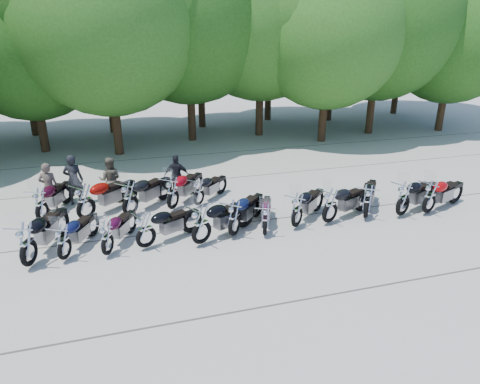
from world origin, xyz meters
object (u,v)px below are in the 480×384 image
object	(u,v)px
motorcycle_7	(297,209)
rider_3	(74,180)
rider_2	(177,176)
motorcycle_14	(130,197)
motorcycle_16	(199,191)
motorcycle_1	(63,241)
motorcycle_13	(85,201)
motorcycle_4	(201,224)
motorcycle_5	(234,217)
motorcycle_0	(27,243)
rider_1	(110,180)
motorcycle_3	(145,229)
rider_0	(49,187)
motorcycle_15	(172,192)
motorcycle_11	(430,196)
motorcycle_8	(330,205)
motorcycle_2	(107,237)
motorcycle_9	(367,201)
motorcycle_10	(404,198)
motorcycle_6	(265,219)
motorcycle_12	(41,204)

from	to	relation	value
motorcycle_7	rider_3	xyz separation A→B (m)	(-6.88, 4.09, 0.28)
rider_2	motorcycle_14	bearing A→B (deg)	56.21
motorcycle_16	rider_3	world-z (taller)	rider_3
motorcycle_1	motorcycle_13	world-z (taller)	motorcycle_13
motorcycle_4	motorcycle_5	world-z (taller)	motorcycle_4
motorcycle_0	rider_1	distance (m)	4.77
motorcycle_3	rider_0	distance (m)	4.76
rider_0	rider_1	size ratio (longest dim) A/B	1.05
motorcycle_15	motorcycle_11	bearing A→B (deg)	-159.65
motorcycle_8	motorcycle_13	distance (m)	7.99
motorcycle_5	rider_1	bearing A→B (deg)	-6.72
rider_0	motorcycle_11	bearing A→B (deg)	173.16
motorcycle_2	rider_1	bearing A→B (deg)	-64.87
motorcycle_3	motorcycle_11	bearing A→B (deg)	-117.70
motorcycle_0	motorcycle_9	distance (m)	10.29
motorcycle_5	motorcycle_11	world-z (taller)	motorcycle_11
motorcycle_13	motorcycle_14	distance (m)	1.42
motorcycle_4	motorcycle_9	bearing A→B (deg)	-115.77
motorcycle_4	motorcycle_11	xyz separation A→B (m)	(7.89, 0.03, -0.02)
rider_1	motorcycle_0	bearing A→B (deg)	74.56
motorcycle_4	rider_3	distance (m)	5.77
motorcycle_10	rider_0	world-z (taller)	rider_0
motorcycle_15	motorcycle_8	bearing A→B (deg)	-169.40
motorcycle_7	motorcycle_10	bearing A→B (deg)	-134.41
motorcycle_2	rider_3	world-z (taller)	rider_3
motorcycle_14	motorcycle_11	bearing A→B (deg)	-150.38
motorcycle_5	motorcycle_14	size ratio (longest dim) A/B	0.94
motorcycle_0	motorcycle_10	distance (m)	11.54
rider_3	rider_2	bearing A→B (deg)	-171.55
motorcycle_0	motorcycle_14	world-z (taller)	motorcycle_0
motorcycle_0	motorcycle_10	xyz separation A→B (m)	(11.54, 0.03, -0.02)
motorcycle_4	motorcycle_16	bearing A→B (deg)	-38.28
motorcycle_2	motorcycle_3	size ratio (longest dim) A/B	0.94
motorcycle_1	motorcycle_6	distance (m)	5.76
motorcycle_8	rider_0	size ratio (longest dim) A/B	1.37
motorcycle_10	motorcycle_13	world-z (taller)	motorcycle_13
motorcycle_3	motorcycle_13	distance (m)	3.07
motorcycle_4	motorcycle_12	distance (m)	5.56
rider_1	motorcycle_7	bearing A→B (deg)	155.83
rider_2	motorcycle_4	bearing A→B (deg)	107.30
motorcycle_5	rider_2	xyz separation A→B (m)	(-1.14, 3.96, 0.14)
motorcycle_1	motorcycle_2	xyz separation A→B (m)	(1.13, -0.06, -0.00)
motorcycle_7	motorcycle_15	world-z (taller)	motorcycle_15
motorcycle_6	rider_2	xyz separation A→B (m)	(-2.06, 4.16, 0.22)
motorcycle_1	motorcycle_13	xyz separation A→B (m)	(0.47, 2.59, 0.12)
motorcycle_1	rider_2	world-z (taller)	rider_2
rider_2	motorcycle_15	bearing A→B (deg)	91.47
motorcycle_14	rider_0	bearing A→B (deg)	18.94
motorcycle_8	motorcycle_16	bearing A→B (deg)	32.19
motorcycle_4	motorcycle_14	xyz separation A→B (m)	(-1.89, 2.70, 0.01)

